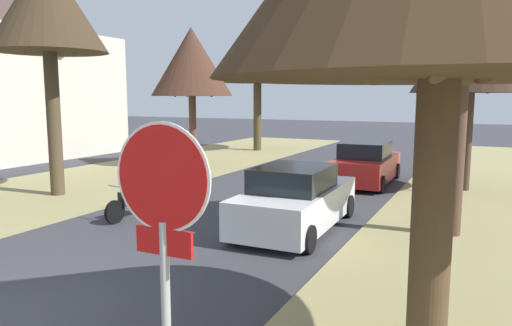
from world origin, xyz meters
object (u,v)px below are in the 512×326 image
stop_sign_near (164,235)px  street_tree_left_mid_a (47,5)px  street_tree_right_mid_b (473,44)px  parked_sedan_red (366,164)px  stop_sign_far (434,128)px  parked_motorcycle (136,200)px  street_tree_left_far (257,53)px  street_tree_left_mid_b (192,62)px  parked_sedan_white (296,200)px

stop_sign_near → street_tree_left_mid_a: size_ratio=0.39×
street_tree_right_mid_b → parked_sedan_red: bearing=-179.3°
stop_sign_near → street_tree_right_mid_b: (1.43, 14.78, 2.72)m
stop_sign_far → parked_motorcycle: size_ratio=1.45×
street_tree_left_far → parked_sedan_red: (8.43, -8.01, -5.08)m
stop_sign_far → parked_sedan_red: stop_sign_far is taller
street_tree_right_mid_b → street_tree_left_mid_a: street_tree_left_mid_a is taller
street_tree_left_mid_b → parked_motorcycle: size_ratio=3.08×
street_tree_right_mid_b → street_tree_left_mid_b: bearing=175.2°
parked_motorcycle → street_tree_right_mid_b: bearing=45.2°
street_tree_left_far → parked_motorcycle: bearing=-75.4°
street_tree_left_mid_a → parked_sedan_red: 12.03m
street_tree_left_mid_a → parked_motorcycle: street_tree_left_mid_a is taller
stop_sign_near → street_tree_left_far: street_tree_left_far is taller
stop_sign_far → street_tree_left_mid_a: 12.92m
stop_sign_near → stop_sign_far: bearing=88.3°
parked_sedan_white → parked_motorcycle: size_ratio=2.16×
stop_sign_far → parked_sedan_red: size_ratio=0.67×
stop_sign_near → stop_sign_far: stop_sign_near is taller
street_tree_right_mid_b → street_tree_left_mid_b: 11.81m
street_tree_right_mid_b → parked_sedan_red: size_ratio=1.46×
street_tree_left_far → parked_motorcycle: (4.11, -15.75, -5.32)m
street_tree_left_mid_a → parked_motorcycle: size_ratio=3.69×
street_tree_left_far → street_tree_left_mid_a: bearing=-90.2°
stop_sign_far → street_tree_left_far: 14.45m
street_tree_right_mid_b → street_tree_left_far: (-11.84, 7.98, 0.88)m
street_tree_left_mid_b → parked_sedan_white: street_tree_left_mid_b is taller
stop_sign_near → parked_sedan_white: stop_sign_near is taller
stop_sign_near → street_tree_left_mid_b: size_ratio=0.47×
street_tree_left_mid_b → parked_motorcycle: (4.04, -8.77, -4.31)m
stop_sign_far → street_tree_left_mid_b: 11.22m
stop_sign_near → parked_sedan_red: stop_sign_near is taller
parked_sedan_red → stop_sign_near: bearing=-82.4°
parked_sedan_white → parked_sedan_red: bearing=89.5°
street_tree_left_mid_b → street_tree_left_far: size_ratio=0.84×
stop_sign_far → street_tree_left_mid_a: size_ratio=0.39×
stop_sign_far → street_tree_left_mid_a: street_tree_left_mid_a is taller
street_tree_left_mid_a → parked_sedan_white: street_tree_left_mid_a is taller
street_tree_left_mid_a → parked_sedan_red: bearing=38.3°
stop_sign_near → street_tree_right_mid_b: size_ratio=0.46×
street_tree_right_mid_b → parked_sedan_white: bearing=-116.6°
parked_sedan_white → parked_sedan_red: 6.91m
street_tree_right_mid_b → parked_motorcycle: street_tree_right_mid_b is taller
street_tree_left_mid_a → parked_sedan_white: (8.41, -0.22, -5.30)m
stop_sign_near → street_tree_left_far: size_ratio=0.39×
parked_sedan_red → street_tree_right_mid_b: bearing=0.7°
street_tree_left_mid_a → parked_sedan_white: size_ratio=1.70×
stop_sign_far → parked_motorcycle: bearing=-134.3°
street_tree_right_mid_b → parked_sedan_white: (-3.47, -6.95, -4.20)m
stop_sign_far → parked_sedan_white: bearing=-112.1°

